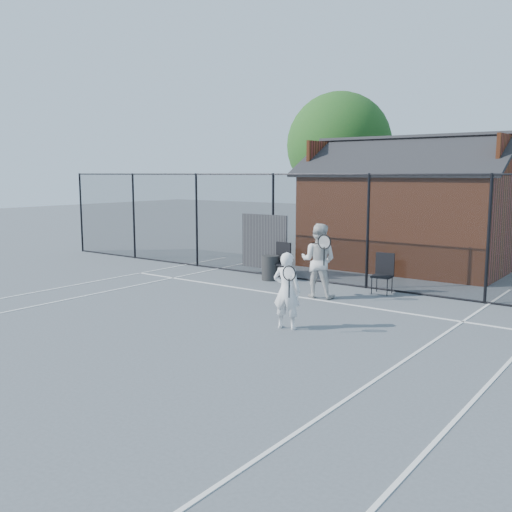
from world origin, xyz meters
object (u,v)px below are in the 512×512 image
Objects in this scene: clubhouse at (409,217)px; player_front at (287,291)px; chair_left at (279,262)px; chair_right at (382,274)px; player_back at (318,261)px; waste_bin at (270,268)px.

player_front is (1.01, -8.55, -0.85)m from clubhouse.
chair_left reaches higher than chair_right.
clubhouse is at bearing 90.45° from player_back.
player_back is (-0.97, 2.84, 0.15)m from player_front.
chair_right is at bearing 2.24° from waste_bin.
player_front is 3.00m from player_back.
clubhouse is at bearing 67.22° from chair_left.
player_back is 2.59m from waste_bin.
waste_bin is at bearing 152.65° from player_back.
waste_bin is at bearing 128.78° from player_front.
clubhouse is at bearing 97.83° from chair_right.
clubhouse is 9.35× the size of waste_bin.
chair_left is at bearing 172.98° from chair_right.
player_back is 1.74m from chair_right.
player_back is 1.75× the size of chair_left.
clubhouse reaches higher than player_front.
clubhouse is 4.70m from chair_right.
player_front is 1.46× the size of chair_left.
player_front is 1.51× the size of chair_right.
player_back is at bearing -31.15° from chair_left.
chair_right reaches higher than waste_bin.
chair_left is (-2.04, 1.32, -0.39)m from player_back.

